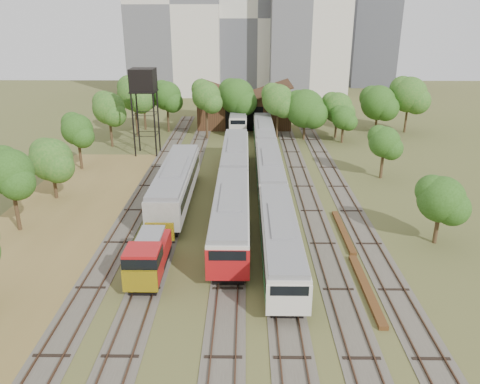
{
  "coord_description": "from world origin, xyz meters",
  "views": [
    {
      "loc": [
        -0.77,
        -26.0,
        18.58
      ],
      "look_at": [
        -1.28,
        16.56,
        2.5
      ],
      "focal_mm": 35.0,
      "sensor_mm": 36.0,
      "label": 1
    }
  ],
  "objects_px": {
    "shunter_locomotive": "(149,258)",
    "water_tower": "(143,82)",
    "railcar_green_set": "(269,171)",
    "railcar_red_set": "(234,184)"
  },
  "relations": [
    {
      "from": "railcar_red_set",
      "to": "water_tower",
      "type": "relative_size",
      "value": 2.9
    },
    {
      "from": "railcar_red_set",
      "to": "shunter_locomotive",
      "type": "xyz_separation_m",
      "value": [
        -6.0,
        -15.22,
        -0.54
      ]
    },
    {
      "from": "shunter_locomotive",
      "to": "water_tower",
      "type": "distance_m",
      "value": 35.42
    },
    {
      "from": "railcar_red_set",
      "to": "railcar_green_set",
      "type": "height_order",
      "value": "railcar_red_set"
    },
    {
      "from": "railcar_red_set",
      "to": "shunter_locomotive",
      "type": "distance_m",
      "value": 16.37
    },
    {
      "from": "railcar_red_set",
      "to": "water_tower",
      "type": "bearing_deg",
      "value": 124.58
    },
    {
      "from": "railcar_green_set",
      "to": "water_tower",
      "type": "relative_size",
      "value": 4.37
    },
    {
      "from": "water_tower",
      "to": "railcar_green_set",
      "type": "bearing_deg",
      "value": -39.39
    },
    {
      "from": "railcar_green_set",
      "to": "shunter_locomotive",
      "type": "height_order",
      "value": "railcar_green_set"
    },
    {
      "from": "water_tower",
      "to": "shunter_locomotive",
      "type": "bearing_deg",
      "value": -78.68
    }
  ]
}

